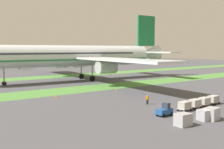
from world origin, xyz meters
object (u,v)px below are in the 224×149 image
object	(u,v)px
airliner	(80,56)
uld_container_0	(183,120)
cargo_dolly_second	(195,103)
cargo_dolly_third	(204,101)
cargo_dolly_fourth	(213,99)
taxiway_marker_1	(117,90)
ground_crew_marshaller	(147,99)
uld_container_1	(212,114)
uld_container_2	(205,115)
baggage_tug	(165,110)
taxiway_marker_0	(57,96)
cargo_dolly_lead	(185,105)

from	to	relation	value
airliner	uld_container_0	distance (m)	56.23
cargo_dolly_second	cargo_dolly_third	distance (m)	2.90
cargo_dolly_second	cargo_dolly_fourth	xyz separation A→B (m)	(5.79, 0.28, 0.00)
cargo_dolly_third	taxiway_marker_1	size ratio (longest dim) A/B	4.62
airliner	cargo_dolly_third	distance (m)	48.33
cargo_dolly_fourth	taxiway_marker_1	distance (m)	23.66
cargo_dolly_second	ground_crew_marshaller	world-z (taller)	ground_crew_marshaller
cargo_dolly_third	uld_container_1	bearing A→B (deg)	127.52
airliner	cargo_dolly_second	size ratio (longest dim) A/B	35.06
cargo_dolly_third	uld_container_2	size ratio (longest dim) A/B	1.14
baggage_tug	taxiway_marker_0	bearing A→B (deg)	10.76
ground_crew_marshaller	taxiway_marker_1	xyz separation A→B (m)	(5.53, 16.13, -0.70)
airliner	cargo_dolly_second	bearing A→B (deg)	177.28
cargo_dolly_second	uld_container_1	size ratio (longest dim) A/B	1.14
cargo_dolly_fourth	airliner	bearing A→B (deg)	-2.91
uld_container_0	taxiway_marker_1	world-z (taller)	uld_container_0
airliner	cargo_dolly_lead	bearing A→B (deg)	173.92
cargo_dolly_second	taxiway_marker_1	bearing A→B (deg)	-6.82
cargo_dolly_lead	cargo_dolly_fourth	world-z (taller)	same
cargo_dolly_second	uld_container_0	xyz separation A→B (m)	(-10.13, -5.56, -0.09)
cargo_dolly_fourth	ground_crew_marshaller	world-z (taller)	ground_crew_marshaller
airliner	baggage_tug	xyz separation A→B (m)	(-13.81, -48.25, -7.14)
uld_container_0	cargo_dolly_third	bearing A→B (deg)	23.63
baggage_tug	cargo_dolly_second	distance (m)	7.93
cargo_dolly_fourth	uld_container_2	xyz separation A→B (m)	(-11.11, -5.91, -0.15)
cargo_dolly_fourth	ground_crew_marshaller	bearing A→B (deg)	50.70
ground_crew_marshaller	uld_container_1	world-z (taller)	uld_container_1
cargo_dolly_second	cargo_dolly_fourth	world-z (taller)	same
baggage_tug	airliner	bearing A→B (deg)	-18.76
cargo_dolly_second	uld_container_1	distance (m)	7.56
taxiway_marker_0	cargo_dolly_third	bearing A→B (deg)	-55.15
cargo_dolly_fourth	taxiway_marker_1	world-z (taller)	cargo_dolly_fourth
airliner	cargo_dolly_second	world-z (taller)	airliner
cargo_dolly_fourth	uld_container_1	world-z (taller)	uld_container_1
cargo_dolly_third	taxiway_marker_0	size ratio (longest dim) A/B	4.72
cargo_dolly_lead	uld_container_1	distance (m)	6.16
taxiway_marker_1	uld_container_1	bearing A→B (deg)	-101.66
baggage_tug	cargo_dolly_lead	bearing A→B (deg)	-90.00
baggage_tug	cargo_dolly_fourth	distance (m)	13.73
taxiway_marker_1	ground_crew_marshaller	bearing A→B (deg)	-108.91
uld_container_1	taxiway_marker_1	bearing A→B (deg)	78.34
airliner	baggage_tug	size ratio (longest dim) A/B	29.92
airliner	taxiway_marker_0	size ratio (longest dim) A/B	165.48
ground_crew_marshaller	uld_container_0	bearing A→B (deg)	-93.88
cargo_dolly_third	uld_container_0	xyz separation A→B (m)	(-13.03, -5.70, -0.09)
cargo_dolly_third	cargo_dolly_fourth	size ratio (longest dim) A/B	1.00
cargo_dolly_lead	uld_container_0	world-z (taller)	uld_container_0
airliner	taxiway_marker_0	distance (m)	31.78
cargo_dolly_fourth	uld_container_2	world-z (taller)	cargo_dolly_fourth
ground_crew_marshaller	taxiway_marker_1	size ratio (longest dim) A/B	3.54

